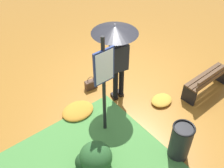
{
  "coord_description": "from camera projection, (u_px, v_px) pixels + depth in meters",
  "views": [
    {
      "loc": [
        3.31,
        3.82,
        4.45
      ],
      "look_at": [
        0.68,
        0.55,
        0.85
      ],
      "focal_mm": 42.01,
      "sensor_mm": 36.0,
      "label": 1
    }
  ],
  "objects": [
    {
      "name": "ground_plane",
      "position": [
        119.0,
        87.0,
        6.73
      ],
      "size": [
        18.0,
        18.0,
        0.0
      ],
      "primitive_type": "plane",
      "color": "#9E6623"
    },
    {
      "name": "shrub_cluster",
      "position": [
        94.0,
        158.0,
        4.84
      ],
      "size": [
        0.68,
        0.62,
        0.56
      ],
      "color": "#285628",
      "rests_on": "ground_plane"
    },
    {
      "name": "info_sign_post",
      "position": [
        104.0,
        78.0,
        4.75
      ],
      "size": [
        0.44,
        0.07,
        2.3
      ],
      "color": "black",
      "rests_on": "ground_plane"
    },
    {
      "name": "person_with_umbrella",
      "position": [
        117.0,
        44.0,
        5.42
      ],
      "size": [
        0.96,
        0.96,
        2.04
      ],
      "color": "black",
      "rests_on": "ground_plane"
    },
    {
      "name": "handbag",
      "position": [
        91.0,
        84.0,
        6.63
      ],
      "size": [
        0.32,
        0.18,
        0.37
      ],
      "color": "#4C3323",
      "rests_on": "ground_plane"
    },
    {
      "name": "trash_bin",
      "position": [
        180.0,
        142.0,
        4.93
      ],
      "size": [
        0.42,
        0.42,
        0.83
      ],
      "color": "black",
      "rests_on": "ground_plane"
    },
    {
      "name": "leaf_pile_near_person",
      "position": [
        162.0,
        100.0,
        6.29
      ],
      "size": [
        0.54,
        0.43,
        0.12
      ],
      "color": "gold",
      "rests_on": "ground_plane"
    },
    {
      "name": "leaf_pile_by_bench",
      "position": [
        78.0,
        111.0,
        5.99
      ],
      "size": [
        0.75,
        0.6,
        0.17
      ],
      "color": "#C68428",
      "rests_on": "ground_plane"
    },
    {
      "name": "park_bench",
      "position": [
        209.0,
        79.0,
        6.35
      ],
      "size": [
        1.4,
        0.39,
        0.75
      ],
      "color": "black",
      "rests_on": "ground_plane"
    }
  ]
}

